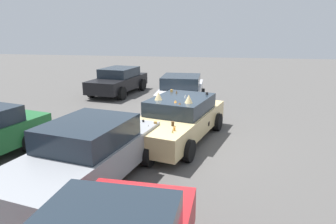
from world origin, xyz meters
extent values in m
plane|color=#514F4C|center=(0.00, 0.00, 0.00)|extent=(60.00, 60.00, 0.00)
cube|color=#D8BC7F|center=(0.00, 0.00, 0.56)|extent=(4.93, 2.89, 0.61)
cube|color=#1E2833|center=(0.27, -0.07, 1.10)|extent=(2.57, 2.17, 0.46)
cylinder|color=black|center=(-1.62, -0.55, 0.30)|extent=(0.64, 0.36, 0.61)
cylinder|color=black|center=(-1.16, 1.25, 0.30)|extent=(0.64, 0.36, 0.61)
cylinder|color=black|center=(1.16, -1.25, 0.30)|extent=(0.64, 0.36, 0.61)
cylinder|color=black|center=(1.62, 0.55, 0.30)|extent=(0.64, 0.36, 0.61)
ellipsoid|color=black|center=(-1.19, 1.24, 0.43)|extent=(0.16, 0.06, 0.16)
ellipsoid|color=black|center=(0.21, -0.99, 0.51)|extent=(0.19, 0.07, 0.16)
ellipsoid|color=black|center=(-0.82, 1.15, 0.63)|extent=(0.16, 0.06, 0.15)
ellipsoid|color=black|center=(-0.73, 1.13, 0.51)|extent=(0.20, 0.07, 0.11)
ellipsoid|color=black|center=(-0.50, 1.07, 0.72)|extent=(0.12, 0.05, 0.12)
ellipsoid|color=black|center=(1.98, 0.44, 0.63)|extent=(0.13, 0.05, 0.13)
ellipsoid|color=black|center=(1.97, 0.45, 0.52)|extent=(0.12, 0.05, 0.10)
ellipsoid|color=black|center=(1.39, -1.29, 0.52)|extent=(0.11, 0.05, 0.14)
ellipsoid|color=black|center=(1.33, -1.28, 0.44)|extent=(0.15, 0.06, 0.15)
cone|color=tan|center=(-1.87, -0.16, 0.93)|extent=(0.06, 0.06, 0.12)
cylinder|color=#51381E|center=(-1.31, -0.07, 0.94)|extent=(0.11, 0.11, 0.13)
cylinder|color=orange|center=(-1.70, -0.18, 0.92)|extent=(0.08, 0.08, 0.10)
cylinder|color=black|center=(-1.32, 0.76, 0.94)|extent=(0.08, 0.08, 0.13)
cone|color=gray|center=(-1.67, 0.53, 0.93)|extent=(0.11, 0.11, 0.13)
cylinder|color=#A87A38|center=(-1.41, 0.40, 0.94)|extent=(0.13, 0.13, 0.13)
cone|color=#51381E|center=(-0.65, -0.16, 1.36)|extent=(0.10, 0.10, 0.05)
cone|color=#51381E|center=(0.87, 0.16, 1.38)|extent=(0.07, 0.07, 0.11)
cylinder|color=black|center=(0.86, -0.87, 1.37)|extent=(0.12, 0.12, 0.08)
cone|color=orange|center=(-0.45, -0.01, 1.37)|extent=(0.13, 0.13, 0.08)
cylinder|color=#A87A38|center=(1.09, 0.37, 1.37)|extent=(0.11, 0.11, 0.09)
cone|color=silver|center=(0.30, -0.20, 1.38)|extent=(0.07, 0.07, 0.11)
cone|color=#D8BC7F|center=(-0.44, -0.40, 1.46)|extent=(0.24, 0.24, 0.25)
cone|color=#D8BC7F|center=(-0.20, 0.57, 1.46)|extent=(0.24, 0.24, 0.25)
cylinder|color=black|center=(-1.79, 3.95, 0.33)|extent=(0.70, 0.36, 0.66)
cube|color=black|center=(6.54, 4.26, 0.60)|extent=(4.40, 2.31, 0.64)
cube|color=#1E2833|center=(6.72, 4.23, 1.16)|extent=(2.28, 1.87, 0.49)
cylinder|color=black|center=(5.13, 3.58, 0.33)|extent=(0.70, 0.32, 0.67)
cylinder|color=black|center=(5.39, 5.32, 0.33)|extent=(0.70, 0.32, 0.67)
cylinder|color=black|center=(7.70, 3.20, 0.33)|extent=(0.70, 0.32, 0.67)
cylinder|color=black|center=(7.96, 4.94, 0.33)|extent=(0.70, 0.32, 0.67)
cube|color=silver|center=(4.29, 0.46, 0.60)|extent=(4.31, 1.89, 0.68)
cube|color=#1E2833|center=(4.12, 0.46, 1.20)|extent=(1.88, 1.68, 0.51)
cylinder|color=black|center=(5.58, 1.41, 0.31)|extent=(0.63, 0.24, 0.62)
cylinder|color=black|center=(5.64, -0.40, 0.31)|extent=(0.63, 0.24, 0.62)
cylinder|color=black|center=(2.94, 1.33, 0.31)|extent=(0.63, 0.24, 0.62)
cylinder|color=black|center=(3.00, -0.48, 0.31)|extent=(0.63, 0.24, 0.62)
cube|color=gray|center=(-3.32, 1.58, 0.60)|extent=(4.81, 2.55, 0.69)
cube|color=#1E2833|center=(-3.15, 1.55, 1.21)|extent=(2.29, 1.95, 0.52)
cylinder|color=black|center=(-4.87, 0.97, 0.30)|extent=(0.64, 0.33, 0.61)
cylinder|color=black|center=(-4.54, 2.72, 0.30)|extent=(0.64, 0.33, 0.61)
cylinder|color=black|center=(-2.09, 0.44, 0.30)|extent=(0.64, 0.33, 0.61)
cylinder|color=black|center=(-1.76, 2.20, 0.30)|extent=(0.64, 0.33, 0.61)
camera|label=1|loc=(-9.17, -1.36, 3.44)|focal=32.56mm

